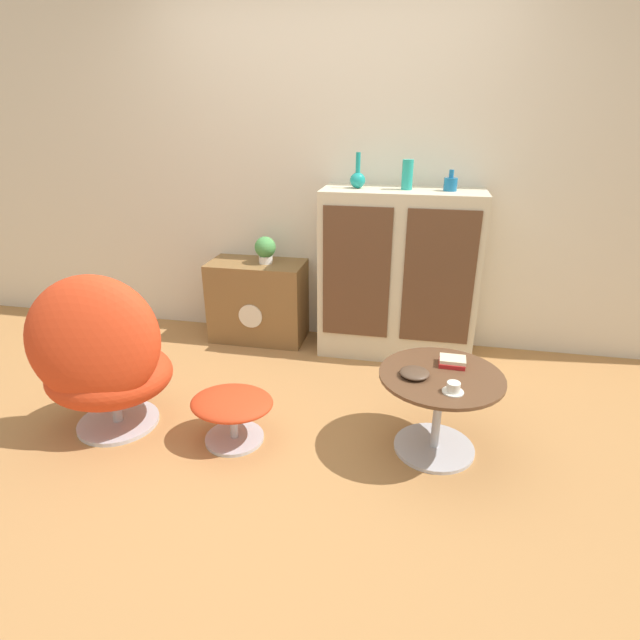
% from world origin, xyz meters
% --- Properties ---
extents(ground_plane, '(12.00, 12.00, 0.00)m').
position_xyz_m(ground_plane, '(0.00, 0.00, 0.00)').
color(ground_plane, '#A87542').
extents(wall_back, '(6.40, 0.06, 2.60)m').
position_xyz_m(wall_back, '(0.00, 1.48, 1.30)').
color(wall_back, beige).
rests_on(wall_back, ground_plane).
extents(sideboard, '(1.09, 0.43, 1.19)m').
position_xyz_m(sideboard, '(0.53, 1.23, 0.60)').
color(sideboard, beige).
rests_on(sideboard, ground_plane).
extents(tv_console, '(0.72, 0.39, 0.62)m').
position_xyz_m(tv_console, '(-0.53, 1.26, 0.31)').
color(tv_console, brown).
rests_on(tv_console, ground_plane).
extents(egg_chair, '(0.82, 0.78, 0.95)m').
position_xyz_m(egg_chair, '(-0.94, -0.11, 0.45)').
color(egg_chair, '#B7B7BC').
rests_on(egg_chair, ground_plane).
extents(ottoman, '(0.45, 0.38, 0.28)m').
position_xyz_m(ottoman, '(-0.25, -0.05, 0.21)').
color(ottoman, '#B7B7BC').
rests_on(ottoman, ground_plane).
extents(coffee_table, '(0.63, 0.63, 0.45)m').
position_xyz_m(coffee_table, '(0.83, 0.08, 0.29)').
color(coffee_table, '#B7B7BC').
rests_on(coffee_table, ground_plane).
extents(vase_leftmost, '(0.10, 0.10, 0.23)m').
position_xyz_m(vase_leftmost, '(0.22, 1.24, 1.25)').
color(vase_leftmost, teal).
rests_on(vase_leftmost, sideboard).
extents(vase_inner_left, '(0.07, 0.07, 0.19)m').
position_xyz_m(vase_inner_left, '(0.55, 1.24, 1.29)').
color(vase_inner_left, teal).
rests_on(vase_inner_left, sideboard).
extents(vase_inner_right, '(0.09, 0.09, 0.13)m').
position_xyz_m(vase_inner_right, '(0.83, 1.24, 1.24)').
color(vase_inner_right, '#196699').
rests_on(vase_inner_right, sideboard).
extents(potted_plant, '(0.16, 0.16, 0.20)m').
position_xyz_m(potted_plant, '(-0.45, 1.26, 0.73)').
color(potted_plant, silver).
rests_on(potted_plant, tv_console).
extents(teacup, '(0.10, 0.10, 0.05)m').
position_xyz_m(teacup, '(0.87, -0.08, 0.47)').
color(teacup, silver).
rests_on(teacup, coffee_table).
extents(book_stack, '(0.14, 0.11, 0.04)m').
position_xyz_m(book_stack, '(0.88, 0.19, 0.47)').
color(book_stack, red).
rests_on(book_stack, coffee_table).
extents(bowl, '(0.15, 0.15, 0.04)m').
position_xyz_m(bowl, '(0.69, 0.04, 0.47)').
color(bowl, '#4C3828').
rests_on(bowl, coffee_table).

